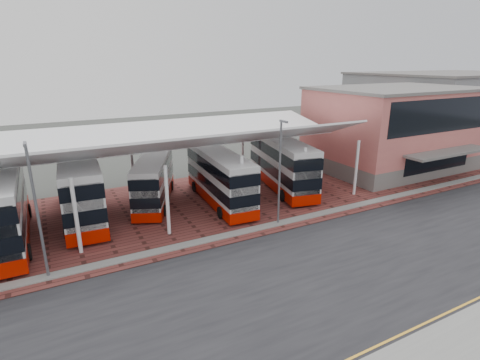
{
  "coord_description": "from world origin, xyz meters",
  "views": [
    {
      "loc": [
        -13.04,
        -15.81,
        12.09
      ],
      "look_at": [
        0.28,
        9.34,
        2.98
      ],
      "focal_mm": 28.0,
      "sensor_mm": 36.0,
      "label": 1
    }
  ],
  "objects_px": {
    "bus_1": "(1,207)",
    "bus_4": "(219,178)",
    "bus_2": "(81,187)",
    "bus_5": "(282,164)",
    "bus_3": "(154,180)",
    "terminal": "(394,128)"
  },
  "relations": [
    {
      "from": "bus_1",
      "to": "bus_4",
      "type": "relative_size",
      "value": 1.09
    },
    {
      "from": "bus_1",
      "to": "bus_2",
      "type": "relative_size",
      "value": 0.99
    },
    {
      "from": "bus_5",
      "to": "bus_3",
      "type": "bearing_deg",
      "value": -176.06
    },
    {
      "from": "bus_3",
      "to": "bus_4",
      "type": "height_order",
      "value": "bus_4"
    },
    {
      "from": "bus_1",
      "to": "bus_5",
      "type": "bearing_deg",
      "value": 1.47
    },
    {
      "from": "bus_2",
      "to": "bus_4",
      "type": "bearing_deg",
      "value": -8.38
    },
    {
      "from": "terminal",
      "to": "bus_2",
      "type": "height_order",
      "value": "terminal"
    },
    {
      "from": "bus_2",
      "to": "bus_5",
      "type": "relative_size",
      "value": 1.01
    },
    {
      "from": "bus_3",
      "to": "bus_5",
      "type": "relative_size",
      "value": 0.83
    },
    {
      "from": "bus_1",
      "to": "bus_4",
      "type": "distance_m",
      "value": 16.36
    },
    {
      "from": "terminal",
      "to": "bus_3",
      "type": "height_order",
      "value": "terminal"
    },
    {
      "from": "terminal",
      "to": "bus_5",
      "type": "bearing_deg",
      "value": -178.42
    },
    {
      "from": "bus_2",
      "to": "bus_4",
      "type": "height_order",
      "value": "bus_2"
    },
    {
      "from": "terminal",
      "to": "bus_5",
      "type": "distance_m",
      "value": 16.06
    },
    {
      "from": "terminal",
      "to": "bus_2",
      "type": "relative_size",
      "value": 1.51
    },
    {
      "from": "bus_4",
      "to": "bus_5",
      "type": "relative_size",
      "value": 0.93
    },
    {
      "from": "terminal",
      "to": "bus_2",
      "type": "bearing_deg",
      "value": 178.33
    },
    {
      "from": "bus_3",
      "to": "bus_4",
      "type": "relative_size",
      "value": 0.9
    },
    {
      "from": "bus_4",
      "to": "terminal",
      "type": "bearing_deg",
      "value": 7.51
    },
    {
      "from": "bus_1",
      "to": "bus_4",
      "type": "bearing_deg",
      "value": -0.86
    },
    {
      "from": "bus_4",
      "to": "bus_5",
      "type": "distance_m",
      "value": 7.18
    },
    {
      "from": "bus_1",
      "to": "bus_2",
      "type": "bearing_deg",
      "value": 21.58
    }
  ]
}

